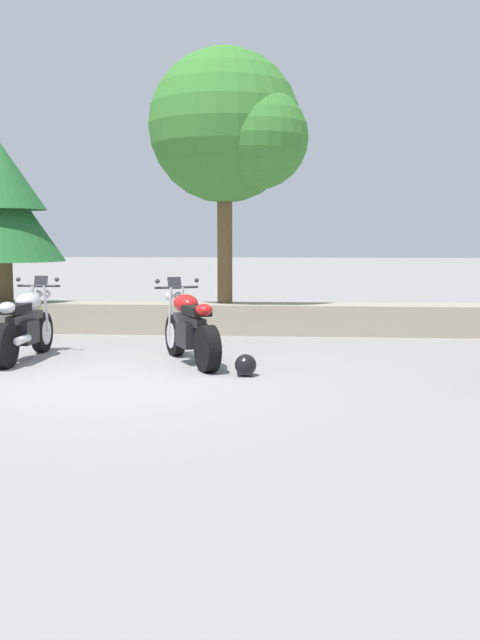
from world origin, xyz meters
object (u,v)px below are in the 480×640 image
Objects in this scene: motorcycle_silver_near_left at (25,326)px; leafy_tree_mid_left at (231,129)px; rider_helmet at (246,365)px; motorcycle_red_centre at (190,329)px; pine_tree_far_left at (1,204)px.

motorcycle_silver_near_left is 0.45× the size of leafy_tree_mid_left.
leafy_tree_mid_left is at bearing 97.72° from rider_helmet.
motorcycle_silver_near_left is at bearing -129.74° from leafy_tree_mid_left.
motorcycle_red_centre is 0.63× the size of pine_tree_far_left.
pine_tree_far_left is at bearing 138.50° from rider_helmet.
motorcycle_silver_near_left is at bearing 162.66° from rider_helmet.
motorcycle_silver_near_left is 2.43m from motorcycle_red_centre.
pine_tree_far_left reaches higher than rider_helmet.
motorcycle_red_centre is 1.29m from rider_helmet.
motorcycle_silver_near_left is at bearing 177.25° from motorcycle_red_centre.
pine_tree_far_left reaches higher than motorcycle_silver_near_left.
rider_helmet is at bearing -46.81° from motorcycle_red_centre.
leafy_tree_mid_left is (4.42, -0.15, 1.32)m from pine_tree_far_left.
motorcycle_silver_near_left is 3.45m from rider_helmet.
motorcycle_red_centre is 0.41× the size of leafy_tree_mid_left.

